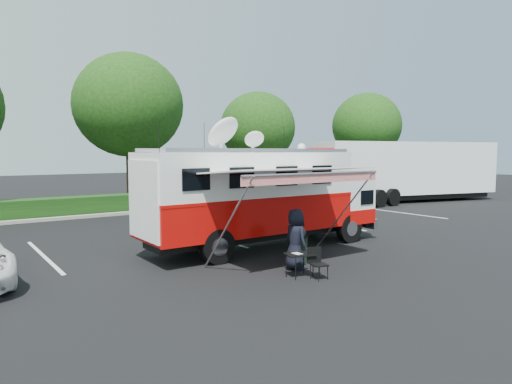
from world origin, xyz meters
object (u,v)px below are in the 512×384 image
trash_bin (299,249)px  semi_trailer (408,170)px  command_truck (263,196)px  folding_table (300,255)px

trash_bin → semi_trailer: semi_trailer is taller
command_truck → folding_table: command_truck is taller
trash_bin → semi_trailer: (17.13, 8.81, 1.69)m
folding_table → trash_bin: bearing=49.7°
command_truck → folding_table: size_ratio=10.26×
folding_table → trash_bin: trash_bin is taller
command_truck → trash_bin: command_truck is taller
command_truck → semi_trailer: command_truck is taller
command_truck → folding_table: 3.97m
semi_trailer → command_truck: bearing=-158.8°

